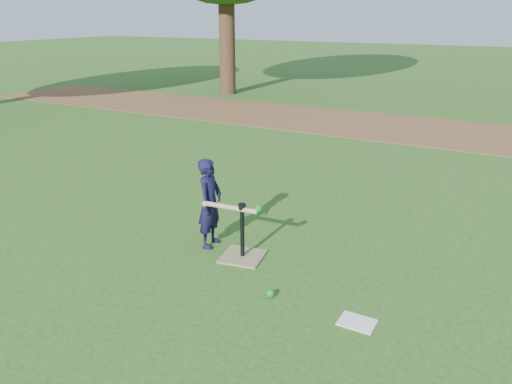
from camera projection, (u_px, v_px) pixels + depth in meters
The scene contains 7 objects.
ground at pixel (213, 265), 5.19m from camera, with size 80.00×80.00×0.00m, color #285116.
dirt_strip at pixel (394, 127), 11.37m from camera, with size 24.00×3.00×0.01m, color brown.
child at pixel (210, 203), 5.46m from camera, with size 0.37×0.24×1.01m, color black.
wiffle_ball_ground at pixel (271, 293), 4.58m from camera, with size 0.08×0.08×0.08m, color #0C8930.
clipboard at pixel (357, 322), 4.21m from camera, with size 0.30×0.23×0.01m, color white.
batting_tee at pixel (242, 248), 5.31m from camera, with size 0.50×0.50×0.61m.
swing_action at pixel (234, 207), 5.18m from camera, with size 0.67×0.16×0.10m.
Camera 1 is at (2.62, -3.84, 2.47)m, focal length 35.00 mm.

